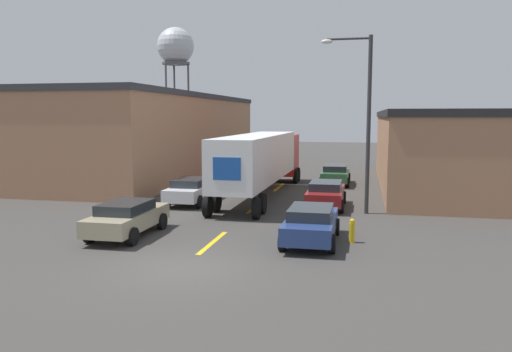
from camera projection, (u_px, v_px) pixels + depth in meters
ground_plane at (181, 269)px, 15.91m from camera, size 160.00×160.00×0.00m
road_centerline at (255, 207)px, 26.67m from camera, size 0.20×18.90×0.01m
warehouse_left at (136, 134)px, 42.83m from camera, size 13.65×29.37×6.67m
warehouse_right at (476, 150)px, 33.46m from camera, size 12.58×21.57×5.20m
semi_truck at (263, 158)px, 30.50m from camera, size 2.81×16.05×3.77m
parked_car_left_far at (192, 190)px, 27.75m from camera, size 2.02×4.52×1.41m
parked_car_right_mid at (326, 193)px, 26.45m from camera, size 2.02×4.52×1.41m
parked_car_right_near at (311, 223)px, 19.11m from camera, size 2.02×4.52×1.41m
parked_car_left_near at (127, 217)px, 20.20m from camera, size 2.02×4.52×1.41m
parked_car_right_far at (335, 174)px, 35.36m from camera, size 2.02×4.52×1.41m
water_tower at (176, 48)px, 71.86m from camera, size 5.30×5.30×17.54m
street_lamp at (363, 113)px, 24.42m from camera, size 2.48×0.32×8.72m
fire_hydrant at (352, 231)px, 19.17m from camera, size 0.22×0.22×0.93m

